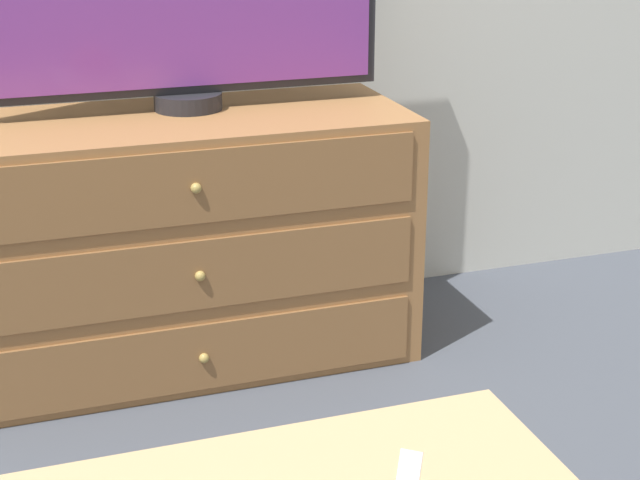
{
  "coord_description": "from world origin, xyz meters",
  "views": [
    {
      "loc": [
        -0.31,
        -2.51,
        1.16
      ],
      "look_at": [
        0.08,
        -1.32,
        0.69
      ],
      "focal_mm": 55.0,
      "sensor_mm": 36.0,
      "label": 1
    }
  ],
  "objects": [
    {
      "name": "ground_plane",
      "position": [
        0.0,
        0.0,
        0.0
      ],
      "size": [
        12.0,
        12.0,
        0.0
      ],
      "primitive_type": "plane",
      "color": "#474C56"
    },
    {
      "name": "dresser",
      "position": [
        0.07,
        -0.26,
        0.31
      ],
      "size": [
        1.12,
        0.48,
        0.62
      ],
      "color": "#9E6B3D",
      "rests_on": "ground_plane"
    }
  ]
}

